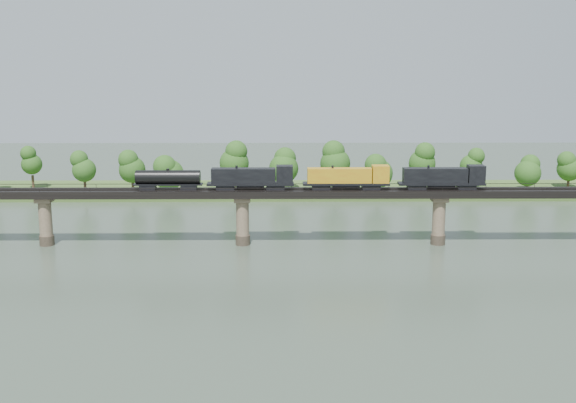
{
  "coord_description": "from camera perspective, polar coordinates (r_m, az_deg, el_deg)",
  "views": [
    {
      "loc": [
        8.02,
        -112.87,
        38.54
      ],
      "look_at": [
        9.25,
        30.0,
        9.0
      ],
      "focal_mm": 45.0,
      "sensor_mm": 36.0,
      "label": 1
    }
  ],
  "objects": [
    {
      "name": "bridge",
      "position": [
        146.86,
        -3.61,
        -1.36
      ],
      "size": [
        236.0,
        30.0,
        11.5
      ],
      "color": "#473A2D",
      "rests_on": "ground"
    },
    {
      "name": "freight_train",
      "position": [
        145.14,
        2.15,
        1.87
      ],
      "size": [
        70.69,
        2.75,
        4.87
      ],
      "color": "black",
      "rests_on": "bridge"
    },
    {
      "name": "ground",
      "position": [
        119.53,
        -4.35,
        -7.16
      ],
      "size": [
        400.0,
        400.0,
        0.0
      ],
      "primitive_type": "plane",
      "color": "#334234",
      "rests_on": "ground"
    },
    {
      "name": "bridge_superstructure",
      "position": [
        145.57,
        -3.64,
        1.07
      ],
      "size": [
        220.0,
        4.9,
        0.75
      ],
      "color": "black",
      "rests_on": "bridge"
    },
    {
      "name": "far_bank",
      "position": [
        201.59,
        -2.76,
        0.88
      ],
      "size": [
        300.0,
        24.0,
        1.6
      ],
      "primitive_type": "cube",
      "color": "#375321",
      "rests_on": "ground"
    },
    {
      "name": "far_treeline",
      "position": [
        196.33,
        -5.24,
        2.93
      ],
      "size": [
        289.06,
        17.54,
        13.6
      ],
      "color": "#382619",
      "rests_on": "far_bank"
    }
  ]
}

